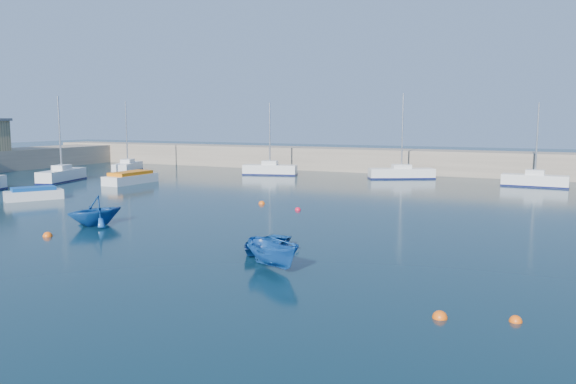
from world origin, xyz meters
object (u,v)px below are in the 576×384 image
at_px(sailboat_5, 270,169).
at_px(sailboat_7, 535,180).
at_px(sailboat_3, 62,175).
at_px(motorboat_1, 34,194).
at_px(sailboat_4, 128,167).
at_px(dinghy_left, 95,211).
at_px(motorboat_2, 131,178).
at_px(sailboat_6, 401,173).
at_px(dinghy_center, 264,244).
at_px(dinghy_right, 273,254).

bearing_deg(sailboat_5, sailboat_7, -103.29).
distance_m(sailboat_3, motorboat_1, 12.80).
xyz_separation_m(sailboat_3, sailboat_4, (-1.49, 10.96, -0.07)).
xyz_separation_m(motorboat_1, dinghy_left, (11.64, -5.66, 0.39)).
bearing_deg(sailboat_3, motorboat_1, -67.43).
relative_size(sailboat_3, sailboat_5, 1.06).
bearing_deg(sailboat_5, sailboat_4, 87.61).
xyz_separation_m(sailboat_5, dinghy_left, (4.51, -30.22, 0.24)).
distance_m(sailboat_3, sailboat_7, 44.11).
bearing_deg(sailboat_3, dinghy_left, -54.64).
height_order(sailboat_3, sailboat_7, sailboat_3).
height_order(sailboat_3, motorboat_2, sailboat_3).
xyz_separation_m(sailboat_6, sailboat_7, (12.49, -1.76, 0.03)).
height_order(motorboat_1, dinghy_center, motorboat_1).
relative_size(sailboat_6, dinghy_center, 2.52).
height_order(sailboat_7, dinghy_left, sailboat_7).
relative_size(sailboat_3, dinghy_right, 2.69).
bearing_deg(sailboat_4, sailboat_7, -17.80).
relative_size(sailboat_3, motorboat_1, 1.97).
distance_m(sailboat_4, dinghy_center, 43.21).
distance_m(sailboat_5, dinghy_center, 35.63).
xyz_separation_m(sailboat_3, dinghy_right, (32.96, -19.58, -0.05)).
xyz_separation_m(motorboat_2, dinghy_left, (12.42, -17.17, 0.31)).
xyz_separation_m(motorboat_1, motorboat_2, (-0.78, 11.51, 0.08)).
height_order(sailboat_4, dinghy_right, sailboat_4).
bearing_deg(dinghy_left, sailboat_3, 159.40).
bearing_deg(motorboat_2, sailboat_6, 37.08).
bearing_deg(motorboat_1, motorboat_2, 124.81).
height_order(sailboat_6, motorboat_2, sailboat_6).
distance_m(sailboat_6, sailboat_7, 12.62).
xyz_separation_m(sailboat_3, motorboat_1, (7.99, -10.00, -0.18)).
xyz_separation_m(sailboat_5, dinghy_right, (17.84, -34.14, -0.02)).
relative_size(sailboat_3, sailboat_4, 1.02).
bearing_deg(dinghy_left, sailboat_5, 116.48).
distance_m(sailboat_5, sailboat_6, 14.01).
bearing_deg(dinghy_right, sailboat_3, 87.29).
relative_size(sailboat_7, motorboat_2, 1.33).
xyz_separation_m(motorboat_2, dinghy_right, (25.75, -21.09, 0.05)).
xyz_separation_m(sailboat_3, motorboat_2, (7.21, 1.51, -0.10)).
bearing_deg(sailboat_5, dinghy_right, -167.01).
xyz_separation_m(sailboat_6, dinghy_center, (2.37, -34.11, -0.22)).
xyz_separation_m(sailboat_4, dinghy_right, (34.45, -30.54, 0.02)).
relative_size(sailboat_6, dinghy_right, 2.81).
bearing_deg(sailboat_3, dinghy_right, -46.76).
bearing_deg(sailboat_5, motorboat_2, 134.17).
bearing_deg(dinghy_center, motorboat_1, 165.56).
relative_size(motorboat_1, dinghy_right, 1.36).
height_order(sailboat_7, dinghy_center, sailboat_7).
distance_m(sailboat_6, motorboat_2, 26.64).
relative_size(dinghy_center, dinghy_right, 1.11).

